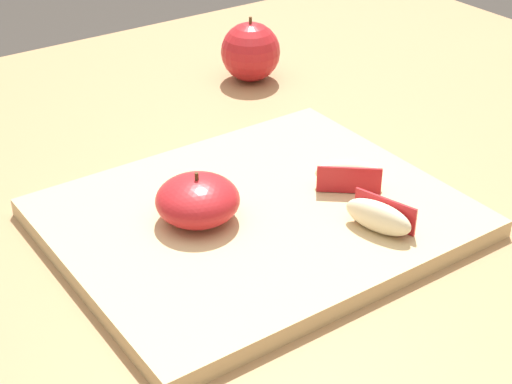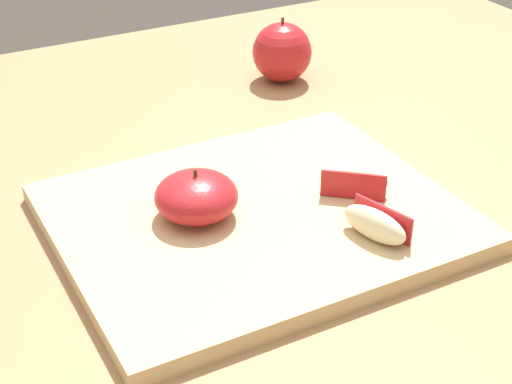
# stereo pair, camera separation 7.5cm
# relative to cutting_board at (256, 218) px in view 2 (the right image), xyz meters

# --- Properties ---
(dining_table) EXTENTS (1.33, 0.97, 0.76)m
(dining_table) POSITION_rel_cutting_board_xyz_m (0.02, 0.09, -0.11)
(dining_table) COLOR #9E754C
(dining_table) RESTS_ON ground_plane
(cutting_board) EXTENTS (0.37, 0.31, 0.02)m
(cutting_board) POSITION_rel_cutting_board_xyz_m (0.00, 0.00, 0.00)
(cutting_board) COLOR tan
(cutting_board) RESTS_ON dining_table
(apple_half_skin_up) EXTENTS (0.08, 0.08, 0.05)m
(apple_half_skin_up) POSITION_rel_cutting_board_xyz_m (-0.05, 0.02, 0.03)
(apple_half_skin_up) COLOR #B21E23
(apple_half_skin_up) RESTS_ON cutting_board
(apple_wedge_near_knife) EXTENTS (0.07, 0.06, 0.03)m
(apple_wedge_near_knife) POSITION_rel_cutting_board_xyz_m (0.10, -0.02, 0.02)
(apple_wedge_near_knife) COLOR beige
(apple_wedge_near_knife) RESTS_ON cutting_board
(apple_wedge_back) EXTENTS (0.04, 0.07, 0.03)m
(apple_wedge_back) POSITION_rel_cutting_board_xyz_m (0.07, -0.09, 0.02)
(apple_wedge_back) COLOR beige
(apple_wedge_back) RESTS_ON cutting_board
(whole_apple_crimson) EXTENTS (0.08, 0.08, 0.09)m
(whole_apple_crimson) POSITION_rel_cutting_board_xyz_m (0.20, 0.30, 0.03)
(whole_apple_crimson) COLOR #B21E23
(whole_apple_crimson) RESTS_ON dining_table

